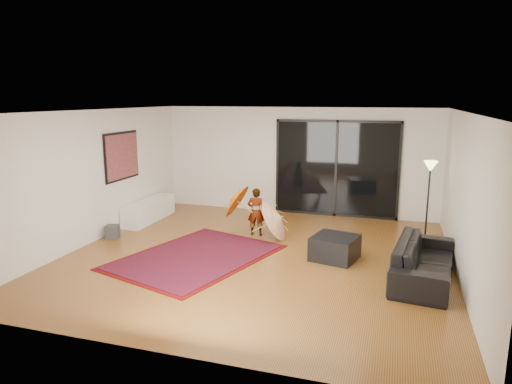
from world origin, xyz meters
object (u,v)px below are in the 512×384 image
at_px(ottoman, 335,248).
at_px(media_console, 149,210).
at_px(child, 256,212).
at_px(sofa, 424,260).

bearing_deg(ottoman, media_console, 163.53).
xyz_separation_m(ottoman, child, (-1.84, 1.01, 0.30)).
xyz_separation_m(sofa, child, (-3.36, 1.52, 0.20)).
bearing_deg(media_console, child, -7.46).
height_order(media_console, sofa, sofa).
xyz_separation_m(media_console, child, (2.84, -0.38, 0.27)).
bearing_deg(ottoman, child, 151.33).
distance_m(sofa, child, 3.69).
height_order(sofa, child, child).
bearing_deg(ottoman, sofa, -18.52).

